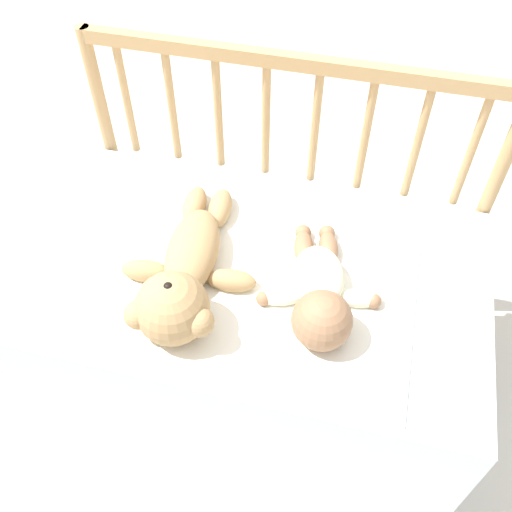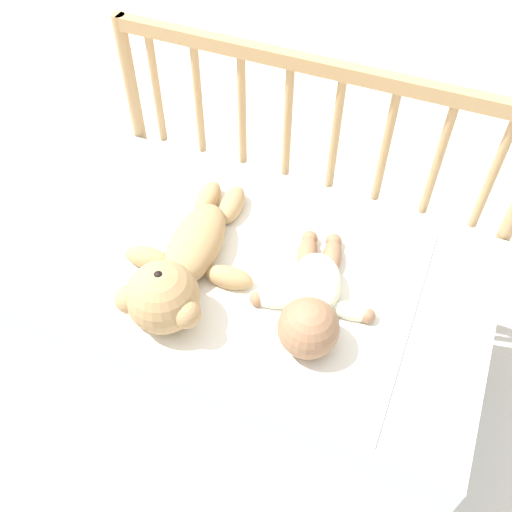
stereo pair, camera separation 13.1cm
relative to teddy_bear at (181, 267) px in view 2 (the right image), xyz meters
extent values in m
plane|color=silver|center=(0.14, 0.10, -0.58)|extent=(12.00, 12.00, 0.00)
cube|color=silver|center=(0.14, 0.10, -0.32)|extent=(1.10, 0.67, 0.52)
cylinder|color=tan|center=(-0.39, 0.46, -0.14)|extent=(0.04, 0.04, 0.88)
cylinder|color=tan|center=(0.67, 0.46, -0.14)|extent=(0.04, 0.04, 0.88)
cube|color=tan|center=(0.14, 0.46, 0.28)|extent=(1.06, 0.03, 0.04)
cylinder|color=tan|center=(-0.31, 0.46, 0.10)|extent=(0.02, 0.02, 0.33)
cylinder|color=tan|center=(-0.18, 0.46, 0.10)|extent=(0.02, 0.02, 0.33)
cylinder|color=tan|center=(-0.05, 0.46, 0.10)|extent=(0.02, 0.02, 0.33)
cylinder|color=tan|center=(0.08, 0.46, 0.10)|extent=(0.02, 0.02, 0.33)
cylinder|color=tan|center=(0.21, 0.46, 0.10)|extent=(0.02, 0.02, 0.33)
cylinder|color=tan|center=(0.33, 0.46, 0.10)|extent=(0.02, 0.02, 0.33)
cylinder|color=tan|center=(0.46, 0.46, 0.10)|extent=(0.02, 0.02, 0.33)
cylinder|color=tan|center=(0.59, 0.46, 0.10)|extent=(0.02, 0.02, 0.33)
cube|color=white|center=(0.10, 0.09, -0.06)|extent=(0.82, 0.60, 0.01)
ellipsoid|color=tan|center=(-0.01, 0.09, -0.02)|extent=(0.15, 0.27, 0.10)
sphere|color=tan|center=(0.01, -0.10, 0.02)|extent=(0.16, 0.16, 0.16)
sphere|color=beige|center=(0.01, -0.10, 0.06)|extent=(0.07, 0.07, 0.07)
sphere|color=black|center=(0.01, -0.10, 0.09)|extent=(0.02, 0.02, 0.02)
sphere|color=tan|center=(0.08, -0.12, 0.02)|extent=(0.06, 0.06, 0.06)
sphere|color=tan|center=(-0.05, -0.13, 0.02)|extent=(0.06, 0.06, 0.06)
ellipsoid|color=tan|center=(0.10, 0.04, -0.04)|extent=(0.12, 0.07, 0.05)
ellipsoid|color=tan|center=(-0.10, 0.02, -0.04)|extent=(0.12, 0.07, 0.05)
ellipsoid|color=tan|center=(0.01, 0.26, -0.03)|extent=(0.07, 0.13, 0.06)
ellipsoid|color=tan|center=(-0.06, 0.25, -0.03)|extent=(0.07, 0.13, 0.06)
ellipsoid|color=#EAEACC|center=(0.29, 0.09, -0.02)|extent=(0.15, 0.20, 0.08)
sphere|color=#936B4C|center=(0.32, -0.04, 0.00)|extent=(0.13, 0.13, 0.13)
ellipsoid|color=#EAEACC|center=(0.39, 0.07, -0.04)|extent=(0.11, 0.06, 0.04)
ellipsoid|color=#EAEACC|center=(0.21, 0.03, -0.04)|extent=(0.11, 0.06, 0.04)
sphere|color=#936B4C|center=(0.42, 0.07, -0.04)|extent=(0.04, 0.04, 0.04)
sphere|color=#936B4C|center=(0.18, 0.01, -0.04)|extent=(0.04, 0.04, 0.04)
ellipsoid|color=#936B4C|center=(0.30, 0.19, -0.04)|extent=(0.07, 0.11, 0.05)
ellipsoid|color=#936B4C|center=(0.24, 0.18, -0.04)|extent=(0.07, 0.11, 0.05)
sphere|color=#936B4C|center=(0.29, 0.25, -0.04)|extent=(0.04, 0.04, 0.04)
sphere|color=#936B4C|center=(0.23, 0.23, -0.04)|extent=(0.04, 0.04, 0.04)
camera|label=1|loc=(0.35, -0.73, 1.00)|focal=40.00mm
camera|label=2|loc=(0.47, -0.68, 1.00)|focal=40.00mm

